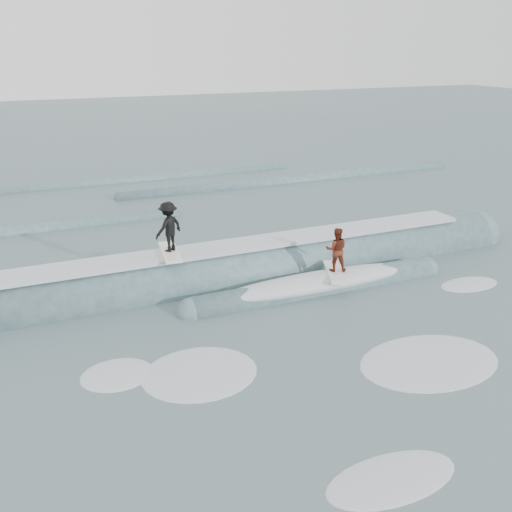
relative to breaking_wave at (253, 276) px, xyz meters
name	(u,v)px	position (x,y,z in m)	size (l,w,h in m)	color
ground	(319,343)	(-0.21, -5.15, -0.04)	(160.00, 160.00, 0.00)	#3C5458
breaking_wave	(253,276)	(0.00, 0.00, 0.00)	(23.51, 3.97, 2.38)	#3B5864
surfer_black	(169,229)	(-2.94, 0.26, 2.09)	(1.26, 2.05, 1.79)	white
surfer_red	(336,253)	(2.22, -1.94, 1.23)	(1.25, 2.06, 1.62)	white
whitewater	(311,370)	(-1.09, -6.32, -0.04)	(14.33, 8.15, 0.10)	silver
far_swells	(156,197)	(-0.37, 12.50, -0.04)	(41.69, 8.65, 0.80)	#3B5864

